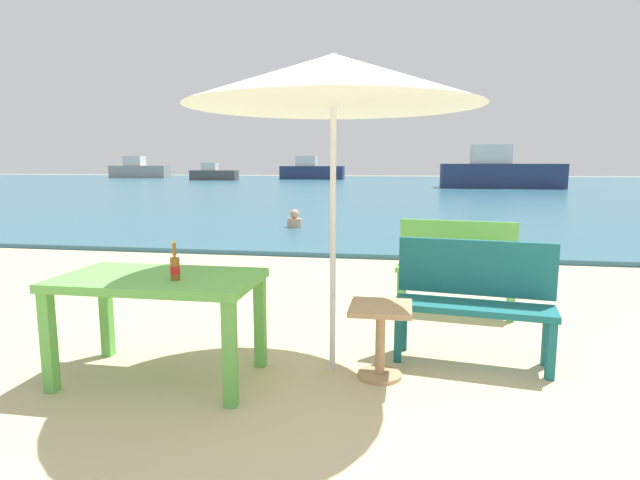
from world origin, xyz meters
The scene contains 13 objects.
ground_plane centered at (0.00, 0.00, 0.00)m, with size 120.00×120.00×0.00m, color #C6B287.
sea_water centered at (0.00, 30.00, 0.04)m, with size 120.00×50.00×0.08m, color #2D6075.
picnic_table_green centered at (-1.33, 0.09, 0.65)m, with size 1.40×0.80×0.76m.
beer_bottle_amber centered at (-1.15, -0.02, 0.85)m, with size 0.07×0.07×0.26m.
patio_umbrella centered at (-0.14, 0.46, 2.12)m, with size 2.10×2.10×2.30m.
side_table_wood centered at (0.23, 0.37, 0.35)m, with size 0.44×0.44×0.54m.
bench_teal_center centered at (0.92, 0.81, 0.54)m, with size 1.24×0.53×0.95m.
bench_green_left centered at (0.91, 2.20, 0.54)m, with size 1.24×0.52×0.95m.
swimmer_person centered at (-2.16, 8.29, 0.24)m, with size 0.34×0.34×0.41m.
boat_sailboat centered at (5.66, 28.44, 0.98)m, with size 6.89×1.88×2.51m.
boat_cargo_ship centered at (-25.85, 44.33, 0.84)m, with size 5.83×1.59×2.12m.
boat_fishing_trawler centered at (-8.25, 42.82, 0.83)m, with size 5.71×1.56×2.08m.
boat_tanker centered at (-16.04, 38.93, 0.61)m, with size 4.05×1.10×1.47m.
Camera 1 is at (0.40, -3.23, 1.55)m, focal length 28.92 mm.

